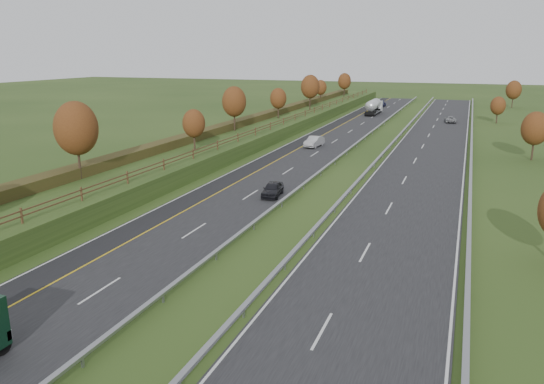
{
  "coord_description": "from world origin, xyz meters",
  "views": [
    {
      "loc": [
        21.42,
        -13.27,
        14.12
      ],
      "look_at": [
        5.77,
        29.1,
        2.2
      ],
      "focal_mm": 35.0,
      "sensor_mm": 36.0,
      "label": 1
    }
  ],
  "objects_px": {
    "car_silver_mid": "(314,142)",
    "road_tanker": "(374,106)",
    "car_small_far": "(381,104)",
    "car_oncoming": "(450,119)",
    "car_dark_near": "(273,189)"
  },
  "relations": [
    {
      "from": "car_silver_mid",
      "to": "car_oncoming",
      "type": "distance_m",
      "value": 42.28
    },
    {
      "from": "car_small_far",
      "to": "car_oncoming",
      "type": "bearing_deg",
      "value": -54.22
    },
    {
      "from": "car_silver_mid",
      "to": "road_tanker",
      "type": "bearing_deg",
      "value": 95.37
    },
    {
      "from": "road_tanker",
      "to": "car_silver_mid",
      "type": "height_order",
      "value": "road_tanker"
    },
    {
      "from": "car_small_far",
      "to": "car_oncoming",
      "type": "distance_m",
      "value": 34.14
    },
    {
      "from": "car_dark_near",
      "to": "car_oncoming",
      "type": "distance_m",
      "value": 69.01
    },
    {
      "from": "car_oncoming",
      "to": "car_small_far",
      "type": "bearing_deg",
      "value": -62.26
    },
    {
      "from": "road_tanker",
      "to": "car_dark_near",
      "type": "bearing_deg",
      "value": -87.73
    },
    {
      "from": "car_dark_near",
      "to": "road_tanker",
      "type": "bearing_deg",
      "value": 85.29
    },
    {
      "from": "road_tanker",
      "to": "car_dark_near",
      "type": "xyz_separation_m",
      "value": [
        3.07,
        -77.46,
        -1.11
      ]
    },
    {
      "from": "road_tanker",
      "to": "car_oncoming",
      "type": "bearing_deg",
      "value": -29.61
    },
    {
      "from": "car_silver_mid",
      "to": "car_small_far",
      "type": "relative_size",
      "value": 0.95
    },
    {
      "from": "car_silver_mid",
      "to": "car_oncoming",
      "type": "height_order",
      "value": "car_silver_mid"
    },
    {
      "from": "car_dark_near",
      "to": "car_oncoming",
      "type": "height_order",
      "value": "car_dark_near"
    },
    {
      "from": "car_dark_near",
      "to": "car_small_far",
      "type": "height_order",
      "value": "car_small_far"
    }
  ]
}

